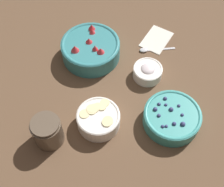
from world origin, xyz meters
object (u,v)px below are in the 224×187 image
Objects in this scene: bowl_blueberries at (172,117)px; jar_chocolate at (48,132)px; bowl_bananas at (98,118)px; bowl_cream at (148,71)px; bowl_strawberries at (91,48)px.

jar_chocolate is at bearing 103.00° from bowl_blueberries.
bowl_cream is (0.21, -0.15, -0.01)m from bowl_bananas.
bowl_cream is at bearing -36.80° from bowl_bananas.
bowl_cream is (-0.08, -0.21, -0.02)m from bowl_strawberries.
bowl_cream is at bearing 23.58° from bowl_blueberries.
bowl_blueberries reaches higher than bowl_bananas.
bowl_bananas is 0.26m from bowl_cream.
bowl_bananas is 1.34× the size of bowl_cream.
bowl_strawberries is 0.23m from bowl_cream.
bowl_bananas is 1.36× the size of jar_chocolate.
bowl_blueberries is 1.33× the size of bowl_bananas.
bowl_strawberries reaches higher than bowl_blueberries.
bowl_bananas is at bearing -168.63° from bowl_strawberries.
bowl_blueberries is (-0.26, -0.29, -0.01)m from bowl_strawberries.
jar_chocolate is (-0.27, 0.30, 0.02)m from bowl_cream.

